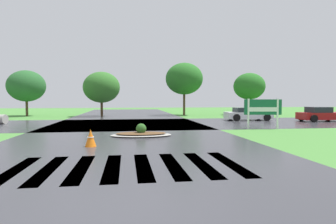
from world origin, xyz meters
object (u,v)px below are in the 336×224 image
(median_island, at_px, (141,134))
(car_dark_suv, at_px, (248,114))
(car_blue_compact, at_px, (321,115))
(traffic_cone, at_px, (91,138))
(estate_billboard, at_px, (263,109))

(median_island, xyz_separation_m, car_dark_suv, (10.49, 10.04, 0.44))
(car_blue_compact, xyz_separation_m, traffic_cone, (-18.73, -11.05, -0.24))
(estate_billboard, relative_size, car_blue_compact, 0.63)
(estate_billboard, height_order, car_blue_compact, estate_billboard)
(median_island, xyz_separation_m, traffic_cone, (-2.28, -3.16, 0.23))
(estate_billboard, bearing_deg, traffic_cone, 36.76)
(estate_billboard, bearing_deg, car_blue_compact, -138.60)
(median_island, relative_size, traffic_cone, 4.47)
(car_blue_compact, height_order, car_dark_suv, car_blue_compact)
(car_blue_compact, height_order, traffic_cone, car_blue_compact)
(estate_billboard, height_order, traffic_cone, estate_billboard)
(estate_billboard, relative_size, traffic_cone, 3.37)
(car_blue_compact, bearing_deg, car_dark_suv, 161.28)
(car_blue_compact, relative_size, traffic_cone, 5.37)
(car_blue_compact, bearing_deg, median_island, -153.32)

